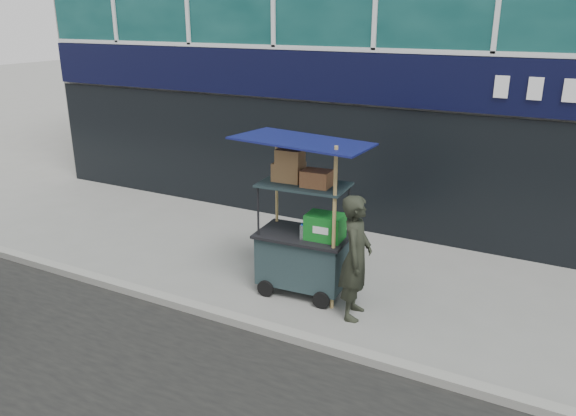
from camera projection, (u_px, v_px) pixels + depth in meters
The scene contains 4 objects.
ground at pixel (264, 323), 7.67m from camera, with size 80.00×80.00×0.00m, color slate.
curb at pixel (256, 326), 7.49m from camera, with size 80.00×0.18×0.12m, color gray.
vendor_cart at pixel (304, 239), 8.27m from camera, with size 1.88×1.39×2.43m.
vendor_man at pixel (356, 257), 7.59m from camera, with size 0.64×0.42×1.76m, color black.
Camera 1 is at (3.46, -5.79, 4.00)m, focal length 35.00 mm.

